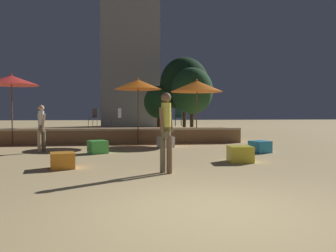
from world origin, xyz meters
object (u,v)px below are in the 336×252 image
Objects in this scene: patio_umbrella_0 at (138,85)px; person_0 at (41,127)px; bistro_chair_2 at (94,116)px; person_1 at (166,128)px; bistro_chair_1 at (178,116)px; patio_umbrella_2 at (197,86)px; cube_seat_4 at (240,154)px; cube_seat_0 at (98,147)px; background_tree_3 at (184,84)px; bistro_chair_0 at (118,116)px; background_tree_0 at (159,102)px; cube_seat_1 at (260,147)px; frisbee_disc at (236,159)px; background_tree_2 at (192,91)px; patio_umbrella_1 at (11,80)px; cube_seat_2 at (166,142)px; cube_seat_3 at (63,160)px.

person_0 is at bearing -143.76° from patio_umbrella_0.
bistro_chair_2 is at bearing -145.31° from person_0.
person_1 is 9.27m from bistro_chair_1.
patio_umbrella_2 reaches higher than cube_seat_4.
background_tree_3 reaches higher than cube_seat_0.
bistro_chair_0 is at bearing 82.63° from cube_seat_0.
bistro_chair_1 is at bearing 93.57° from cube_seat_4.
background_tree_0 reaches higher than bistro_chair_1.
cube_seat_1 is 2.10m from frisbee_disc.
background_tree_2 reaches higher than person_1.
patio_umbrella_1 is 12.34× the size of frisbee_disc.
background_tree_2 is (3.46, 11.63, 2.84)m from cube_seat_2.
bistro_chair_2 is 10.49m from background_tree_2.
cube_seat_1 is 1.06× the size of cube_seat_2.
person_0 is 7.27m from bistro_chair_1.
person_0 is at bearing -5.61° from bistro_chair_0.
cube_seat_3 is at bearing -174.39° from cube_seat_4.
background_tree_2 is (1.86, 15.42, 3.04)m from frisbee_disc.
patio_umbrella_1 is 4.03× the size of cube_seat_1.
cube_seat_0 is 0.21× the size of background_tree_0.
patio_umbrella_0 reaches higher than cube_seat_3.
bistro_chair_2 is (3.14, 2.26, -1.49)m from patio_umbrella_1.
cube_seat_3 is 19.49m from background_tree_3.
background_tree_3 is (3.90, 19.03, 2.69)m from person_1.
patio_umbrella_2 is 0.60× the size of background_tree_2.
patio_umbrella_0 reaches higher than cube_seat_0.
background_tree_0 is at bearing 91.57° from cube_seat_4.
cube_seat_0 is 4.39m from person_1.
frisbee_disc is at bearing -18.36° from bistro_chair_2.
background_tree_2 is (6.59, 7.96, 1.82)m from bistro_chair_2.
person_1 is 0.31× the size of background_tree_3.
patio_umbrella_1 is at bearing 167.26° from cube_seat_2.
bistro_chair_2 reaches higher than cube_seat_4.
cube_seat_4 is at bearing -88.43° from background_tree_0.
frisbee_disc is 15.83m from background_tree_2.
frisbee_disc is at bearing -96.88° from background_tree_2.
background_tree_3 reaches higher than background_tree_0.
bistro_chair_0 is 7.60m from frisbee_disc.
patio_umbrella_1 reaches higher than frisbee_disc.
bistro_chair_1 is (-1.91, 5.72, 1.03)m from cube_seat_1.
background_tree_3 is at bearing 82.28° from patio_umbrella_2.
cube_seat_4 is 0.12× the size of background_tree_3.
patio_umbrella_1 reaches higher than cube_seat_1.
frisbee_disc is 0.05× the size of background_tree_2.
bistro_chair_2 is 0.25× the size of background_tree_0.
cube_seat_4 is at bearing -69.58° from cube_seat_2.
cube_seat_0 is 0.41× the size of person_1.
frisbee_disc is 0.07× the size of background_tree_0.
background_tree_3 is at bearing 89.21° from cube_seat_1.
patio_umbrella_2 reaches higher than frisbee_disc.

